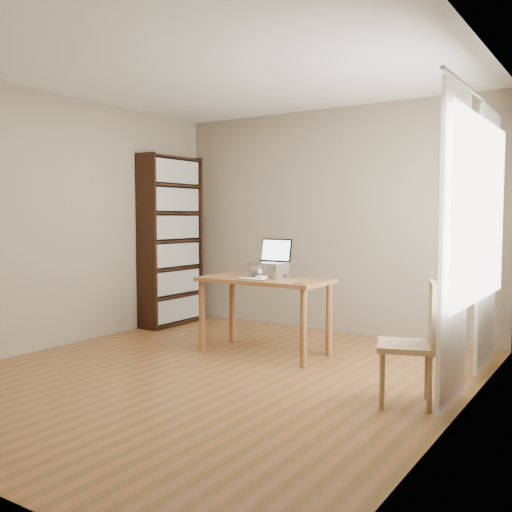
{
  "coord_description": "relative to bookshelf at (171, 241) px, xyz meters",
  "views": [
    {
      "loc": [
        2.92,
        -3.81,
        1.35
      ],
      "look_at": [
        -0.13,
        0.87,
        0.96
      ],
      "focal_mm": 40.0,
      "sensor_mm": 36.0,
      "label": 1
    }
  ],
  "objects": [
    {
      "name": "chair",
      "position": [
        3.52,
        -1.4,
        -0.57
      ],
      "size": [
        0.51,
        0.5,
        0.89
      ],
      "rotation": [
        0.0,
        0.0,
        0.34
      ],
      "color": "tan",
      "rests_on": "ground"
    },
    {
      "name": "coaster",
      "position": [
        2.31,
        -0.89,
        -0.3
      ],
      "size": [
        0.11,
        0.11,
        0.01
      ],
      "primitive_type": "cylinder",
      "color": "brown",
      "rests_on": "desk"
    },
    {
      "name": "laptop_stand",
      "position": [
        1.79,
        -0.58,
        -0.22
      ],
      "size": [
        0.32,
        0.25,
        0.13
      ],
      "rotation": [
        0.0,
        0.0,
        -0.01
      ],
      "color": "silver",
      "rests_on": "desk"
    },
    {
      "name": "bookshelf",
      "position": [
        0.0,
        0.0,
        0.0
      ],
      "size": [
        0.3,
        0.9,
        2.1
      ],
      "color": "black",
      "rests_on": "ground"
    },
    {
      "name": "cat",
      "position": [
        1.82,
        -0.55,
        -0.23
      ],
      "size": [
        0.26,
        0.49,
        0.16
      ],
      "rotation": [
        0.0,
        0.0,
        -0.08
      ],
      "color": "#413C33",
      "rests_on": "desk"
    },
    {
      "name": "keyboard",
      "position": [
        1.8,
        -0.88,
        -0.29
      ],
      "size": [
        0.29,
        0.16,
        0.02
      ],
      "rotation": [
        0.0,
        0.0,
        0.13
      ],
      "color": "silver",
      "rests_on": "desk"
    },
    {
      "name": "room",
      "position": [
        1.86,
        -1.54,
        0.25
      ],
      "size": [
        4.04,
        4.54,
        2.64
      ],
      "color": "brown",
      "rests_on": "ground"
    },
    {
      "name": "desk",
      "position": [
        1.79,
        -0.66,
        -0.41
      ],
      "size": [
        1.28,
        0.64,
        0.75
      ],
      "rotation": [
        0.0,
        0.0,
        -0.01
      ],
      "color": "brown",
      "rests_on": "ground"
    },
    {
      "name": "laptop",
      "position": [
        1.79,
        -0.52,
        -0.11
      ],
      "size": [
        0.35,
        0.29,
        0.25
      ],
      "rotation": [
        0.0,
        0.0,
        -0.01
      ],
      "color": "silver",
      "rests_on": "laptop_stand"
    },
    {
      "name": "curtains",
      "position": [
        3.75,
        -0.75,
        0.12
      ],
      "size": [
        0.03,
        1.9,
        2.25
      ],
      "color": "silver",
      "rests_on": "ground"
    }
  ]
}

